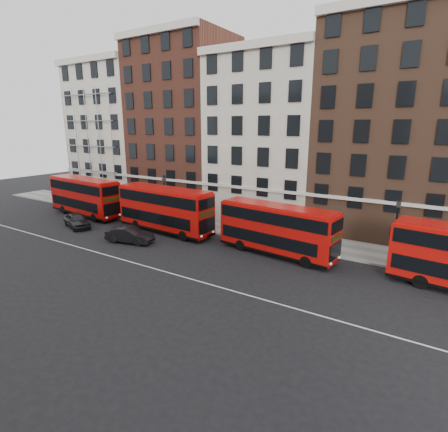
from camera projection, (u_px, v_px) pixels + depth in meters
The scene contains 13 objects.
ground at pixel (174, 261), 28.74m from camera, with size 120.00×120.00×0.00m, color black.
pavement at pixel (238, 229), 37.33m from camera, with size 80.00×5.00×0.15m, color slate.
kerb at pixel (225, 235), 35.28m from camera, with size 80.00×0.30×0.16m, color gray.
road_centre_line at pixel (157, 269), 27.09m from camera, with size 70.00×0.12×0.01m, color white.
building_terrace at pixel (268, 131), 40.99m from camera, with size 64.00×11.95×22.00m.
bus_a at pixel (84, 196), 42.81m from camera, with size 11.29×3.63×4.66m.
bus_b at pixel (165, 208), 36.13m from camera, with size 11.31×3.39×4.69m.
bus_c at pixel (276, 228), 29.72m from camera, with size 10.62×3.68×4.37m.
car_rear at pixel (77, 220), 38.23m from camera, with size 1.85×4.61×1.57m, color black.
car_front at pixel (130, 235), 33.22m from camera, with size 1.60×4.59×1.51m, color black.
lamp_post_left at pixel (165, 195), 40.02m from camera, with size 0.44×0.44×5.33m.
lamp_post_right at pixel (396, 227), 27.40m from camera, with size 0.44×0.44×5.33m.
iron_railings at pixel (248, 220), 38.99m from camera, with size 6.60×0.06×1.00m, color black, non-canonical shape.
Camera 1 is at (17.77, -20.58, 10.83)m, focal length 28.00 mm.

